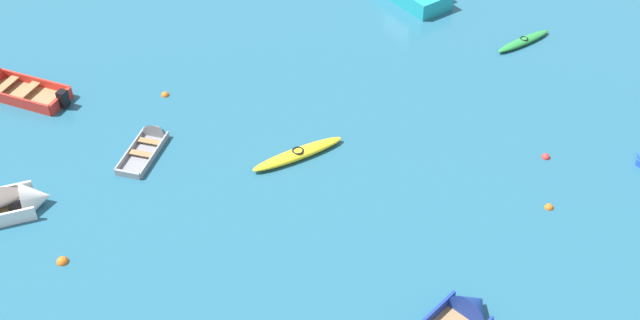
% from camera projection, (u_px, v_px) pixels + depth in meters
% --- Properties ---
extents(kayak_green_center, '(2.35, 2.58, 0.29)m').
position_uv_depth(kayak_green_center, '(524.00, 41.00, 34.58)').
color(kayak_green_center, '#288C3D').
rests_on(kayak_green_center, ground_plane).
extents(kayak_yellow_cluster_inner, '(3.05, 2.97, 0.35)m').
position_uv_depth(kayak_yellow_cluster_inner, '(298.00, 154.00, 28.78)').
color(kayak_yellow_cluster_inner, yellow).
rests_on(kayak_yellow_cluster_inner, ground_plane).
extents(rowboat_grey_cluster_outer, '(1.08, 2.90, 0.92)m').
position_uv_depth(rowboat_grey_cluster_outer, '(152.00, 139.00, 29.50)').
color(rowboat_grey_cluster_outer, gray).
rests_on(rowboat_grey_cluster_outer, ground_plane).
extents(rowboat_red_outer_right, '(4.41, 1.94, 1.32)m').
position_uv_depth(rowboat_red_outer_right, '(4.00, 87.00, 31.86)').
color(rowboat_red_outer_right, '#99754C').
rests_on(rowboat_red_outer_right, ground_plane).
extents(mooring_buoy_between_boats_right, '(0.31, 0.31, 0.31)m').
position_uv_depth(mooring_buoy_between_boats_right, '(546.00, 158.00, 28.88)').
color(mooring_buoy_between_boats_right, red).
rests_on(mooring_buoy_between_boats_right, ground_plane).
extents(mooring_buoy_between_boats_left, '(0.30, 0.30, 0.30)m').
position_uv_depth(mooring_buoy_between_boats_left, '(549.00, 208.00, 26.90)').
color(mooring_buoy_between_boats_left, orange).
rests_on(mooring_buoy_between_boats_left, ground_plane).
extents(mooring_buoy_trailing, '(0.37, 0.37, 0.37)m').
position_uv_depth(mooring_buoy_trailing, '(63.00, 262.00, 25.05)').
color(mooring_buoy_trailing, orange).
rests_on(mooring_buoy_trailing, ground_plane).
extents(mooring_buoy_midfield, '(0.31, 0.31, 0.31)m').
position_uv_depth(mooring_buoy_midfield, '(165.00, 95.00, 31.78)').
color(mooring_buoy_midfield, orange).
rests_on(mooring_buoy_midfield, ground_plane).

